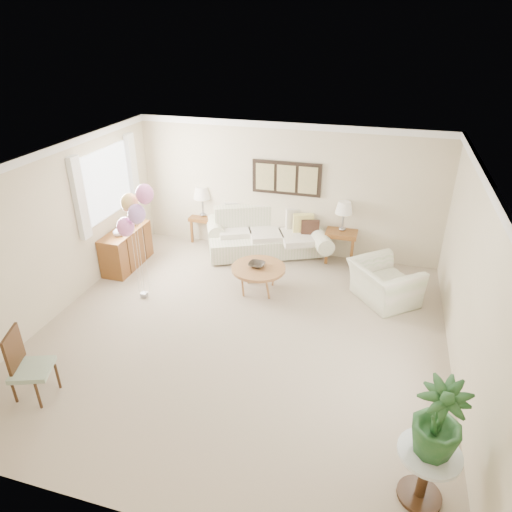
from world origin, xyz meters
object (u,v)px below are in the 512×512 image
at_px(armchair, 384,283).
at_px(balloon_cluster, 134,210).
at_px(accent_chair, 26,364).
at_px(coffee_table, 258,269).
at_px(sofa, 267,235).

xyz_separation_m(armchair, balloon_cluster, (-3.92, -1.02, 1.25)).
xyz_separation_m(accent_chair, balloon_cluster, (0.23, 2.47, 1.11)).
bearing_deg(armchair, balloon_cluster, 65.14).
relative_size(armchair, balloon_cluster, 0.51).
bearing_deg(coffee_table, accent_chair, -122.78).
height_order(armchair, accent_chair, accent_chair).
bearing_deg(sofa, balloon_cluster, -124.85).
bearing_deg(sofa, coffee_table, -80.53).
height_order(accent_chair, balloon_cluster, balloon_cluster).
xyz_separation_m(coffee_table, accent_chair, (-2.06, -3.20, 0.04)).
height_order(sofa, accent_chair, sofa).
distance_m(sofa, accent_chair, 5.06).
height_order(sofa, coffee_table, sofa).
bearing_deg(coffee_table, armchair, 7.96).
bearing_deg(balloon_cluster, armchair, 14.52).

